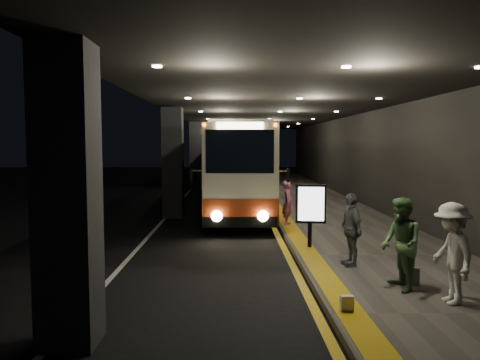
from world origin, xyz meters
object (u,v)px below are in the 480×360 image
object	(u,v)px
coach_main	(238,172)
passenger_waiting_grey	(351,229)
passenger_waiting_white	(452,253)
coach_second	(236,163)
passenger_waiting_green	(401,244)
bag_polka	(412,276)
stanchion_post	(309,228)
bag_plain	(347,303)
passenger_boarding	(288,203)
info_sign	(311,205)

from	to	relation	value
coach_main	passenger_waiting_grey	xyz separation A→B (m)	(2.51, -9.52, -0.75)
coach_main	passenger_waiting_white	world-z (taller)	coach_main
passenger_waiting_grey	coach_second	bearing A→B (deg)	178.77
passenger_waiting_green	coach_second	bearing A→B (deg)	-175.97
bag_polka	stanchion_post	world-z (taller)	stanchion_post
coach_second	bag_plain	xyz separation A→B (m)	(1.69, -23.69, -1.42)
coach_second	passenger_waiting_grey	world-z (taller)	coach_second
coach_main	passenger_waiting_green	xyz separation A→B (m)	(2.99, -11.40, -0.69)
passenger_boarding	bag_plain	xyz separation A→B (m)	(0.00, -8.40, -0.64)
coach_second	passenger_waiting_grey	bearing A→B (deg)	-86.15
passenger_waiting_grey	stanchion_post	bearing A→B (deg)	-168.53
coach_second	bag_polka	distance (m)	22.52
coach_main	coach_second	distance (m)	11.16
bag_polka	coach_main	bearing A→B (deg)	106.82
passenger_waiting_green	passenger_waiting_white	world-z (taller)	passenger_waiting_green
bag_polka	bag_plain	bearing A→B (deg)	-138.65
coach_main	passenger_waiting_grey	size ratio (longest dim) A/B	6.97
passenger_waiting_white	stanchion_post	distance (m)	4.86
passenger_boarding	bag_plain	world-z (taller)	passenger_boarding
passenger_waiting_white	passenger_waiting_grey	world-z (taller)	passenger_waiting_white
info_sign	stanchion_post	world-z (taller)	info_sign
bag_plain	bag_polka	bearing A→B (deg)	41.35
coach_main	passenger_boarding	distance (m)	4.53
passenger_waiting_green	info_sign	size ratio (longest dim) A/B	1.04
passenger_waiting_grey	bag_polka	bearing A→B (deg)	20.26
passenger_waiting_white	stanchion_post	world-z (taller)	passenger_waiting_white
coach_second	bag_plain	size ratio (longest dim) A/B	42.72
passenger_waiting_green	bag_plain	world-z (taller)	passenger_waiting_green
passenger_boarding	passenger_waiting_grey	xyz separation A→B (m)	(0.83, -5.40, 0.07)
coach_main	bag_plain	size ratio (longest dim) A/B	43.70
bag_polka	bag_plain	world-z (taller)	bag_polka
passenger_boarding	coach_second	bearing A→B (deg)	17.54
info_sign	passenger_waiting_white	bearing A→B (deg)	-62.60
passenger_boarding	bag_plain	distance (m)	8.42
coach_main	bag_plain	world-z (taller)	coach_main
coach_second	info_sign	size ratio (longest dim) A/B	6.64
passenger_waiting_white	bag_polka	distance (m)	1.33
coach_second	passenger_boarding	distance (m)	15.40
coach_main	coach_second	bearing A→B (deg)	89.76
coach_second	info_sign	bearing A→B (deg)	-87.36
passenger_waiting_green	stanchion_post	bearing A→B (deg)	-166.50
passenger_waiting_green	bag_polka	bearing A→B (deg)	129.29
bag_polka	bag_plain	size ratio (longest dim) A/B	1.31
passenger_boarding	stanchion_post	bearing A→B (deg)	-166.21
passenger_waiting_grey	bag_polka	distance (m)	1.88
stanchion_post	passenger_waiting_green	bearing A→B (deg)	-72.97
stanchion_post	bag_plain	bearing A→B (deg)	-91.78
bag_polka	bag_plain	xyz separation A→B (m)	(-1.66, -1.46, -0.04)
passenger_boarding	passenger_waiting_green	size ratio (longest dim) A/B	0.86
coach_main	passenger_waiting_grey	distance (m)	9.88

